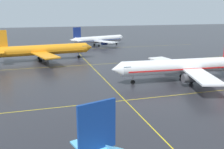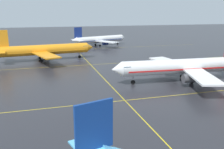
# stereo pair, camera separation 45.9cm
# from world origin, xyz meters

# --- Properties ---
(airliner_second_row) EXTENTS (40.04, 34.48, 12.45)m
(airliner_second_row) POSITION_xyz_m (20.39, 47.25, 4.25)
(airliner_second_row) COLOR white
(airliner_second_row) RESTS_ON ground
(airliner_third_row) EXTENTS (39.80, 34.15, 12.37)m
(airliner_third_row) POSITION_xyz_m (-15.92, 88.72, 4.22)
(airliner_third_row) COLOR orange
(airliner_third_row) RESTS_ON ground
(airliner_far_left_stand) EXTENTS (33.81, 28.93, 10.80)m
(airliner_far_left_stand) POSITION_xyz_m (14.64, 123.41, 3.69)
(airliner_far_left_stand) COLOR white
(airliner_far_left_stand) RESTS_ON ground
(taxiway_markings) EXTENTS (137.17, 171.22, 0.01)m
(taxiway_markings) POSITION_xyz_m (0.00, 56.37, 0.00)
(taxiway_markings) COLOR yellow
(taxiway_markings) RESTS_ON ground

